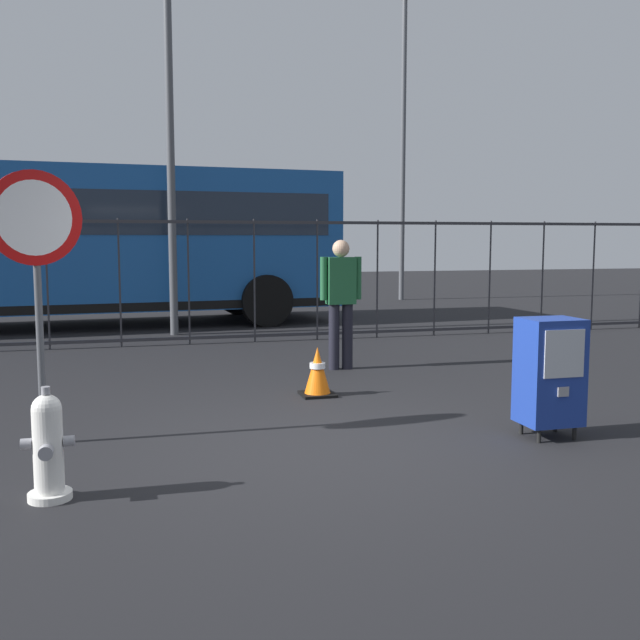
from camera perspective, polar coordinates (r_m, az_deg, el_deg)
The scene contains 10 objects.
ground_plane at distance 6.04m, azimuth 0.23°, elevation -9.83°, with size 60.00×60.00×0.00m, color black.
fire_hydrant at distance 5.08m, azimuth -20.47°, elevation -9.26°, with size 0.33×0.32×0.75m.
newspaper_box_primary at distance 6.49m, azimuth 17.49°, elevation -3.83°, with size 0.48×0.42×1.02m.
stop_sign at distance 6.29m, azimuth -21.29°, elevation 5.16°, with size 0.71×0.31×2.23m.
pedestrian at distance 9.39m, azimuth 1.64°, elevation 1.85°, with size 0.55×0.22×1.67m.
traffic_cone at distance 7.87m, azimuth -0.20°, elevation -4.08°, with size 0.36×0.36×0.53m.
fence_barrier at distance 11.86m, azimuth -7.66°, elevation 3.08°, with size 18.03×0.04×2.00m.
bus_near at distance 14.78m, azimuth -19.51°, elevation 6.09°, with size 10.66×3.39×3.00m.
street_light_near_left at distance 20.55m, azimuth 6.52°, elevation 14.84°, with size 0.32×0.32×8.29m.
street_light_near_right at distance 13.36m, azimuth -11.75°, elevation 19.32°, with size 0.32×0.32×8.26m.
Camera 1 is at (-1.54, -5.59, 1.69)m, focal length 41.00 mm.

